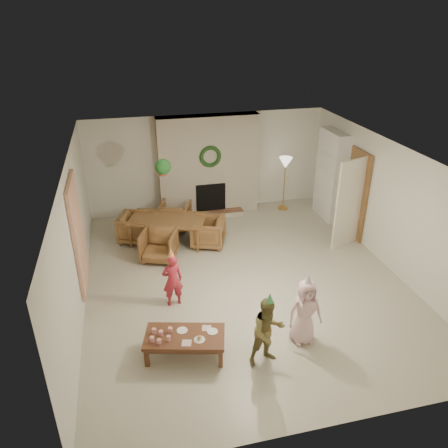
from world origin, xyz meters
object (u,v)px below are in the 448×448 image
object	(u,v)px
dining_chair_left	(136,228)
coffee_table_top	(185,337)
dining_chair_near	(159,245)
dining_chair_far	(175,216)
dining_table	(168,231)
dining_chair_right	(208,232)
child_plaid	(268,332)
child_pink	(305,312)
child_red	(173,280)

from	to	relation	value
dining_chair_left	coffee_table_top	bearing A→B (deg)	-151.65
dining_chair_near	dining_chair_far	bearing A→B (deg)	90.00
dining_table	dining_chair_right	xyz separation A→B (m)	(0.86, -0.33, 0.03)
child_plaid	dining_chair_right	bearing A→B (deg)	81.80
child_plaid	child_pink	bearing A→B (deg)	12.95
child_red	dining_chair_right	bearing A→B (deg)	-123.68
child_plaid	child_pink	world-z (taller)	child_pink
dining_chair_right	child_plaid	distance (m)	3.73
dining_chair_right	child_pink	xyz separation A→B (m)	(0.84, -3.42, 0.23)
dining_table	child_plaid	distance (m)	4.18
dining_table	dining_chair_far	size ratio (longest dim) A/B	2.34
dining_chair_far	child_red	world-z (taller)	child_red
dining_table	coffee_table_top	xyz separation A→B (m)	(-0.18, -3.63, 0.05)
coffee_table_top	child_red	bearing A→B (deg)	104.30
dining_chair_left	child_plaid	size ratio (longest dim) A/B	0.64
dining_table	dining_chair_near	distance (m)	0.74
child_plaid	coffee_table_top	bearing A→B (deg)	150.12
dining_table	dining_chair_right	world-z (taller)	dining_chair_right
dining_chair_near	dining_chair_left	distance (m)	1.04
dining_table	coffee_table_top	size ratio (longest dim) A/B	1.39
coffee_table_top	dining_chair_right	bearing A→B (deg)	86.78
dining_table	dining_chair_near	xyz separation A→B (m)	(-0.26, -0.69, 0.03)
dining_table	coffee_table_top	distance (m)	3.64
dining_chair_left	coffee_table_top	world-z (taller)	dining_chair_left
child_pink	dining_chair_right	bearing A→B (deg)	104.84
dining_chair_right	coffee_table_top	distance (m)	3.46
dining_table	dining_chair_left	world-z (taller)	dining_chair_left
dining_chair_far	coffee_table_top	bearing A→B (deg)	105.09
dining_chair_left	coffee_table_top	xyz separation A→B (m)	(0.51, -3.89, 0.02)
dining_table	dining_chair_left	size ratio (longest dim) A/B	2.34
dining_chair_left	child_plaid	xyz separation A→B (m)	(1.68, -4.31, 0.23)
child_plaid	dining_chair_near	bearing A→B (deg)	100.20
dining_chair_far	dining_table	bearing A→B (deg)	90.00
dining_chair_far	dining_chair_right	xyz separation A→B (m)	(0.60, -1.01, 0.00)
child_pink	child_plaid	bearing A→B (deg)	-155.76
dining_table	child_plaid	size ratio (longest dim) A/B	1.51
coffee_table_top	child_red	size ratio (longest dim) A/B	1.19
child_red	dining_chair_left	bearing A→B (deg)	-84.93
child_plaid	child_pink	size ratio (longest dim) A/B	1.00
dining_chair_far	child_pink	xyz separation A→B (m)	(1.43, -4.43, 0.23)
dining_chair_far	dining_chair_left	distance (m)	1.04
dining_chair_near	dining_chair_left	size ratio (longest dim) A/B	1.00
dining_chair_far	child_red	size ratio (longest dim) A/B	0.71
child_red	child_plaid	bearing A→B (deg)	117.92
child_red	dining_chair_far	bearing A→B (deg)	-104.45
child_pink	dining_table	bearing A→B (deg)	115.43
dining_chair_near	coffee_table_top	xyz separation A→B (m)	(0.08, -2.95, 0.02)
dining_chair_far	child_plaid	xyz separation A→B (m)	(0.73, -4.74, 0.23)
dining_chair_right	child_plaid	size ratio (longest dim) A/B	0.64
dining_chair_left	dining_chair_right	world-z (taller)	same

